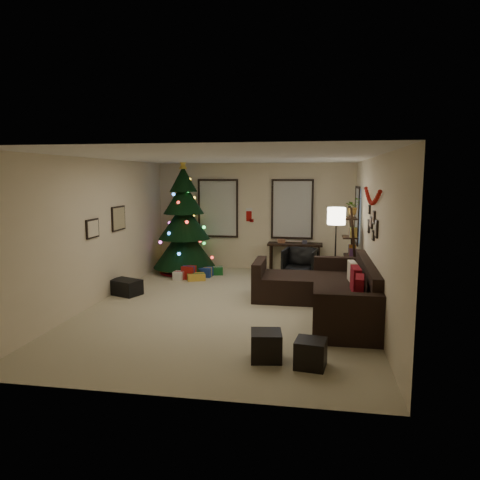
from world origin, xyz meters
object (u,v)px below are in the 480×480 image
object	(u,v)px
christmas_tree	(184,225)
bookshelf	(352,250)
desk_chair	(300,263)
sofa	(329,293)
desk	(295,247)

from	to	relation	value
christmas_tree	bookshelf	bearing A→B (deg)	-15.79
bookshelf	desk_chair	bearing A→B (deg)	139.45
sofa	desk_chair	world-z (taller)	sofa
sofa	desk_chair	bearing A→B (deg)	103.42
christmas_tree	bookshelf	size ratio (longest dim) A/B	1.63
christmas_tree	desk	xyz separation A→B (m)	(2.70, 0.48, -0.54)
desk_chair	bookshelf	distance (m)	1.54
sofa	bookshelf	bearing A→B (deg)	72.37
desk	desk_chair	xyz separation A→B (m)	(0.15, -0.65, -0.28)
christmas_tree	bookshelf	world-z (taller)	christmas_tree
sofa	desk	distance (m)	3.28
desk	desk_chair	distance (m)	0.73
desk	desk_chair	world-z (taller)	desk
christmas_tree	desk	size ratio (longest dim) A/B	2.12
desk_chair	bookshelf	bearing A→B (deg)	-31.78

